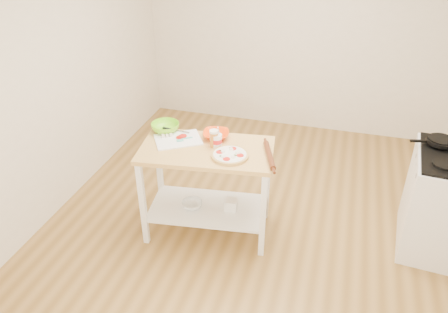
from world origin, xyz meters
TOP-DOWN VIEW (x-y plane):
  - room_shell at (0.00, 0.00)m, footprint 4.04×4.54m
  - prep_island at (-0.42, -0.23)m, footprint 1.23×0.77m
  - gas_stove at (1.66, 0.14)m, footprint 0.72×0.82m
  - skillet at (1.51, 0.32)m, footprint 0.38×0.24m
  - pizza at (-0.19, -0.31)m, footprint 0.32×0.32m
  - cutting_board at (-0.72, -0.16)m, footprint 0.50×0.47m
  - spatula at (-0.66, -0.16)m, footprint 0.13×0.12m
  - knife at (-0.83, -0.02)m, footprint 0.27×0.04m
  - orange_bowl at (-0.40, -0.02)m, footprint 0.28×0.28m
  - green_bowl at (-0.89, -0.03)m, footprint 0.26×0.26m
  - beer_pint at (-0.37, -0.18)m, footprint 0.08×0.08m
  - yogurt_tub at (-0.35, -0.17)m, footprint 0.09×0.09m
  - rolling_pin at (0.13, -0.24)m, footprint 0.18×0.41m
  - shelf_glass_bowl at (-0.56, -0.27)m, footprint 0.22×0.22m
  - shelf_bin at (-0.21, -0.20)m, footprint 0.12×0.12m

SIDE VIEW (x-z plane):
  - shelf_glass_bowl at x=-0.56m, z-range 0.26..0.32m
  - shelf_bin at x=-0.21m, z-range 0.26..0.37m
  - gas_stove at x=1.66m, z-range -0.08..1.03m
  - prep_island at x=-0.42m, z-range 0.20..1.10m
  - cutting_board at x=-0.72m, z-range 0.89..0.93m
  - spatula at x=-0.66m, z-range 0.91..0.92m
  - pizza at x=-0.19m, z-range 0.89..0.94m
  - knife at x=-0.83m, z-range 0.91..0.92m
  - rolling_pin at x=0.13m, z-range 0.90..0.95m
  - orange_bowl at x=-0.40m, z-range 0.90..0.96m
  - green_bowl at x=-0.89m, z-range 0.90..0.98m
  - yogurt_tub at x=-0.35m, z-range 0.86..1.06m
  - skillet at x=1.51m, z-range 0.96..0.99m
  - beer_pint at x=-0.37m, z-range 0.90..1.06m
  - room_shell at x=0.00m, z-range -0.02..2.72m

